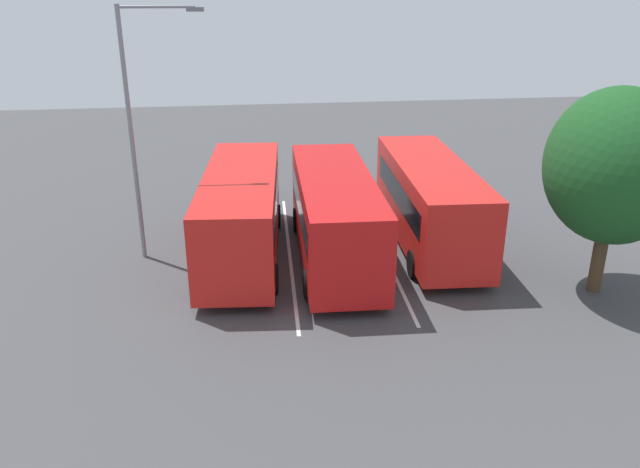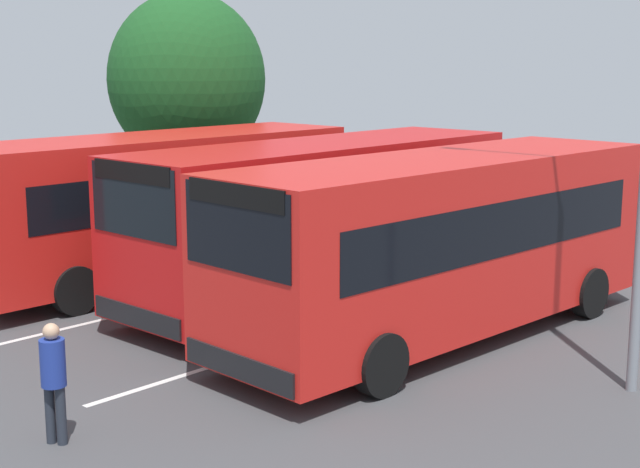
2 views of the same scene
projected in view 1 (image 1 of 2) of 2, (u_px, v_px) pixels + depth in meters
ground_plane at (336, 250)px, 24.08m from camera, size 62.91×62.91×0.00m
bus_far_left at (429, 200)px, 24.17m from camera, size 9.45×3.09×3.20m
bus_center_left at (335, 214)px, 22.73m from camera, size 9.42×2.98×3.20m
bus_center_right at (241, 212)px, 22.96m from camera, size 9.51×3.35×3.20m
pedestrian at (265, 177)px, 29.94m from camera, size 0.42×0.42×1.60m
street_lamp at (137, 121)px, 21.68m from camera, size 0.33×2.85×8.88m
depot_tree at (615, 167)px, 19.42m from camera, size 4.65×4.18×6.69m
lane_stripe_outer_left at (382, 248)px, 24.30m from camera, size 12.15×0.64×0.01m
lane_stripe_inner_left at (289, 253)px, 23.86m from camera, size 12.15×0.64×0.01m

